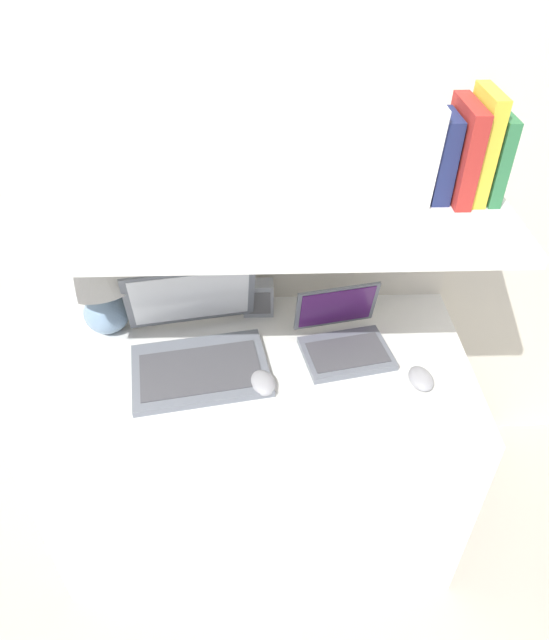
# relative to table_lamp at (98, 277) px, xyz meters

# --- Properties ---
(ground_plane) EXTENTS (12.00, 12.00, 0.00)m
(ground_plane) POSITION_rel_table_lamp_xyz_m (0.46, -0.49, -0.94)
(ground_plane) COLOR #B2AD9E
(wall_back) EXTENTS (6.00, 0.05, 2.40)m
(wall_back) POSITION_rel_table_lamp_xyz_m (0.46, 0.22, 0.26)
(wall_back) COLOR silver
(wall_back) RESTS_ON ground_plane
(desk) EXTENTS (1.24, 0.64, 0.74)m
(desk) POSITION_rel_table_lamp_xyz_m (0.46, -0.17, -0.57)
(desk) COLOR white
(desk) RESTS_ON ground_plane
(back_riser) EXTENTS (1.24, 0.04, 1.21)m
(back_riser) POSITION_rel_table_lamp_xyz_m (0.46, 0.17, -0.34)
(back_riser) COLOR silver
(back_riser) RESTS_ON ground_plane
(shelf) EXTENTS (1.24, 0.58, 0.03)m
(shelf) POSITION_rel_table_lamp_xyz_m (0.46, -0.10, 0.28)
(shelf) COLOR white
(shelf) RESTS_ON back_riser
(table_lamp) EXTENTS (0.25, 0.25, 0.30)m
(table_lamp) POSITION_rel_table_lamp_xyz_m (0.00, 0.00, 0.00)
(table_lamp) COLOR #7593B2
(table_lamp) RESTS_ON desk
(laptop_large) EXTENTS (0.44, 0.42, 0.26)m
(laptop_large) POSITION_rel_table_lamp_xyz_m (0.29, -0.15, -0.14)
(laptop_large) COLOR slate
(laptop_large) RESTS_ON desk
(laptop_small) EXTENTS (0.29, 0.28, 0.18)m
(laptop_small) POSITION_rel_table_lamp_xyz_m (0.71, -0.11, -0.16)
(laptop_small) COLOR slate
(laptop_small) RESTS_ON desk
(computer_mouse) EXTENTS (0.09, 0.11, 0.04)m
(computer_mouse) POSITION_rel_table_lamp_xyz_m (0.47, -0.27, -0.18)
(computer_mouse) COLOR #99999E
(computer_mouse) RESTS_ON desk
(second_mouse) EXTENTS (0.08, 0.10, 0.04)m
(second_mouse) POSITION_rel_table_lamp_xyz_m (0.91, -0.26, -0.18)
(second_mouse) COLOR #99999E
(second_mouse) RESTS_ON desk
(router_box) EXTENTS (0.10, 0.06, 0.12)m
(router_box) POSITION_rel_table_lamp_xyz_m (0.46, 0.07, -0.14)
(router_box) COLOR gray
(router_box) RESTS_ON desk
(book_green) EXTENTS (0.03, 0.15, 0.20)m
(book_green) POSITION_rel_table_lamp_xyz_m (1.03, -0.10, 0.40)
(book_green) COLOR #2D7042
(book_green) RESTS_ON shelf
(book_yellow) EXTENTS (0.03, 0.15, 0.25)m
(book_yellow) POSITION_rel_table_lamp_xyz_m (0.99, -0.10, 0.42)
(book_yellow) COLOR gold
(book_yellow) RESTS_ON shelf
(book_red) EXTENTS (0.04, 0.18, 0.23)m
(book_red) POSITION_rel_table_lamp_xyz_m (0.95, -0.10, 0.41)
(book_red) COLOR #A82823
(book_red) RESTS_ON shelf
(book_navy) EXTENTS (0.04, 0.12, 0.20)m
(book_navy) POSITION_rel_table_lamp_xyz_m (0.91, -0.10, 0.40)
(book_navy) COLOR navy
(book_navy) RESTS_ON shelf
(book_white) EXTENTS (0.05, 0.14, 0.23)m
(book_white) POSITION_rel_table_lamp_xyz_m (0.86, -0.10, 0.41)
(book_white) COLOR silver
(book_white) RESTS_ON shelf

